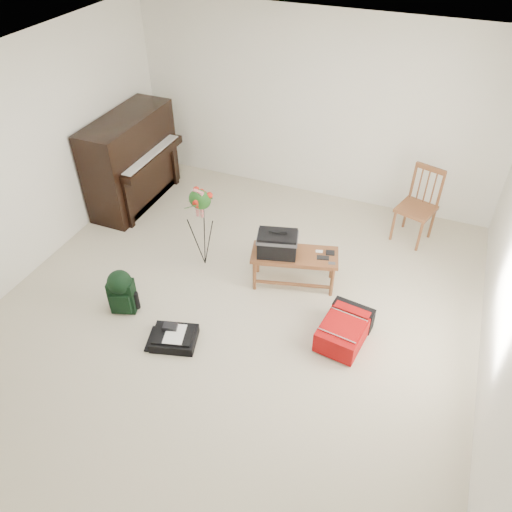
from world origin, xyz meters
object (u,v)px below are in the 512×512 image
at_px(red_suitcase, 345,327).
at_px(green_backpack, 121,290).
at_px(black_duffel, 174,337).
at_px(dining_chair, 417,206).
at_px(piano, 132,162).
at_px(flower_stand, 202,229).
at_px(bench, 283,245).

relative_size(red_suitcase, green_backpack, 1.27).
bearing_deg(black_duffel, red_suitcase, 8.95).
bearing_deg(dining_chair, green_backpack, -119.36).
height_order(piano, green_backpack, piano).
xyz_separation_m(piano, green_backpack, (1.07, -1.95, -0.31)).
relative_size(piano, green_backpack, 2.84).
xyz_separation_m(piano, flower_stand, (1.52, -0.92, -0.08)).
xyz_separation_m(piano, bench, (2.49, -0.87, -0.08)).
bearing_deg(green_backpack, bench, 19.70).
relative_size(piano, flower_stand, 1.42).
height_order(bench, dining_chair, dining_chair).
bearing_deg(dining_chair, flower_stand, -128.94).
height_order(red_suitcase, green_backpack, green_backpack).
distance_m(red_suitcase, green_backpack, 2.37).
height_order(dining_chair, black_duffel, dining_chair).
height_order(piano, bench, piano).
distance_m(bench, black_duffel, 1.53).
bearing_deg(piano, red_suitcase, -23.02).
distance_m(green_backpack, flower_stand, 1.15).
distance_m(dining_chair, flower_stand, 2.67).
height_order(dining_chair, red_suitcase, dining_chair).
bearing_deg(black_duffel, bench, 46.13).
bearing_deg(black_duffel, green_backpack, 148.78).
relative_size(bench, flower_stand, 0.97).
distance_m(dining_chair, green_backpack, 3.68).
bearing_deg(red_suitcase, flower_stand, 172.01).
relative_size(red_suitcase, black_duffel, 1.28).
xyz_separation_m(dining_chair, flower_stand, (-2.22, -1.48, 0.05)).
relative_size(bench, dining_chair, 1.06).
bearing_deg(piano, black_duffel, -50.16).
height_order(black_duffel, flower_stand, flower_stand).
distance_m(black_duffel, flower_stand, 1.35).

